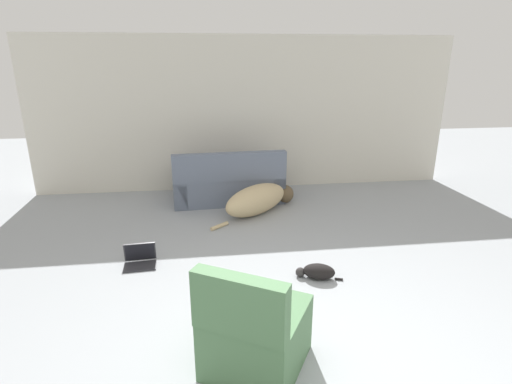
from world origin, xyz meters
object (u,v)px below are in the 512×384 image
Objects in this scene: dog at (259,199)px; cat at (317,272)px; couch at (228,184)px; laptop_open at (140,258)px; side_chair at (255,333)px.

dog is 2.90× the size of cat.
couch reaches higher than cat.
laptop_open is 0.39× the size of side_chair.
side_chair is at bearing -137.74° from dog.
dog is (0.41, -0.63, -0.06)m from couch.
dog is 2.06m from laptop_open.
couch is at bearing 57.21° from laptop_open.
side_chair is (-0.80, -1.16, 0.22)m from cat.
couch reaches higher than dog.
cat is 1.94m from laptop_open.
laptop_open reaches higher than cat.
cat is (0.34, -1.93, -0.13)m from dog.
laptop_open is at bearing 58.03° from couch.
side_chair reaches higher than cat.
cat is at bearing -119.32° from dog.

